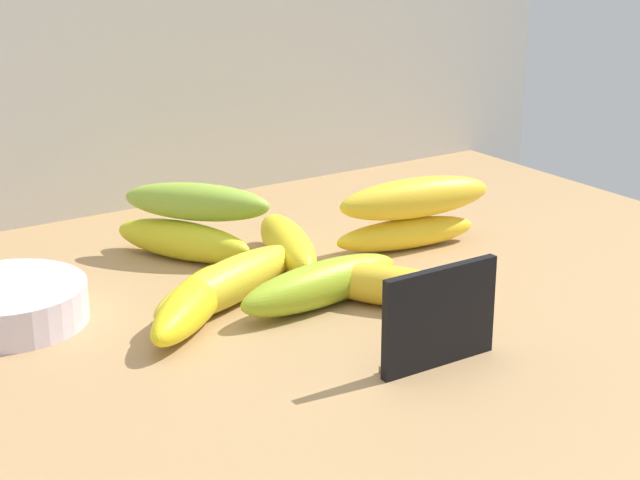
# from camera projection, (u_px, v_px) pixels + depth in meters

# --- Properties ---
(counter_top) EXTENTS (1.10, 0.76, 0.03)m
(counter_top) POSITION_uv_depth(u_px,v_px,m) (290.00, 328.00, 0.95)
(counter_top) COLOR #A68053
(counter_top) RESTS_ON ground
(chalkboard_sign) EXTENTS (0.11, 0.02, 0.08)m
(chalkboard_sign) POSITION_uv_depth(u_px,v_px,m) (439.00, 320.00, 0.83)
(chalkboard_sign) COLOR black
(chalkboard_sign) RESTS_ON counter_top
(fruit_bowl) EXTENTS (0.14, 0.14, 0.04)m
(fruit_bowl) POSITION_uv_depth(u_px,v_px,m) (7.00, 304.00, 0.91)
(fruit_bowl) COLOR silver
(fruit_bowl) RESTS_ON counter_top
(banana_0) EXTENTS (0.20, 0.12, 0.04)m
(banana_0) POSITION_uv_depth(u_px,v_px,m) (229.00, 282.00, 0.96)
(banana_0) COLOR yellow
(banana_0) RESTS_ON counter_top
(banana_1) EXTENTS (0.19, 0.06, 0.04)m
(banana_1) POSITION_uv_depth(u_px,v_px,m) (319.00, 283.00, 0.95)
(banana_1) COLOR #9CB926
(banana_1) RESTS_ON counter_top
(banana_2) EXTENTS (0.13, 0.15, 0.04)m
(banana_2) POSITION_uv_depth(u_px,v_px,m) (387.00, 285.00, 0.95)
(banana_2) COLOR yellow
(banana_2) RESTS_ON counter_top
(banana_3) EXTENTS (0.17, 0.06, 0.03)m
(banana_3) POSITION_uv_depth(u_px,v_px,m) (406.00, 234.00, 1.10)
(banana_3) COLOR yellow
(banana_3) RESTS_ON counter_top
(banana_4) EXTENTS (0.09, 0.17, 0.04)m
(banana_4) POSITION_uv_depth(u_px,v_px,m) (287.00, 244.00, 1.06)
(banana_4) COLOR yellow
(banana_4) RESTS_ON counter_top
(banana_5) EXTENTS (0.15, 0.15, 0.04)m
(banana_5) POSITION_uv_depth(u_px,v_px,m) (194.00, 303.00, 0.91)
(banana_5) COLOR yellow
(banana_5) RESTS_ON counter_top
(banana_6) EXTENTS (0.11, 0.16, 0.04)m
(banana_6) POSITION_uv_depth(u_px,v_px,m) (182.00, 240.00, 1.07)
(banana_6) COLOR gold
(banana_6) RESTS_ON counter_top
(banana_7) EXTENTS (0.14, 0.14, 0.04)m
(banana_7) POSITION_uv_depth(u_px,v_px,m) (193.00, 203.00, 1.06)
(banana_7) COLOR #8DB236
(banana_7) RESTS_ON banana_6
(banana_8) EXTENTS (0.18, 0.07, 0.04)m
(banana_8) POSITION_uv_depth(u_px,v_px,m) (415.00, 198.00, 1.10)
(banana_8) COLOR yellow
(banana_8) RESTS_ON banana_3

